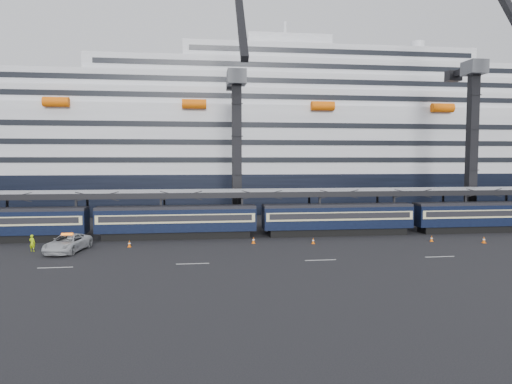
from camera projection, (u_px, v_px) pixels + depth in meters
ground at (438, 248)px, 48.83m from camera, size 260.00×260.00×0.00m
train at (363, 217)px, 58.00m from camera, size 133.05×3.00×4.05m
canopy at (386, 191)px, 62.32m from camera, size 130.00×6.25×5.53m
cruise_ship at (318, 146)px, 93.35m from camera, size 214.09×28.84×34.00m
crane_dark_near at (237, 142)px, 63.90m from camera, size 4.50×17.75×35.08m
crane_dark_mid at (474, 134)px, 67.18m from camera, size 4.50×18.24×39.64m
pickup_truck at (67, 243)px, 46.99m from camera, size 4.06×6.85×1.79m
worker at (32, 243)px, 47.20m from camera, size 0.73×0.58×1.76m
traffic_cone_a at (129, 244)px, 49.60m from camera, size 0.39×0.39×0.77m
traffic_cone_b at (253, 240)px, 51.80m from camera, size 0.38×0.38×0.77m
traffic_cone_c at (313, 241)px, 51.59m from camera, size 0.36×0.36×0.72m
traffic_cone_d at (432, 238)px, 52.98m from camera, size 0.37×0.37×0.74m
traffic_cone_e at (484, 240)px, 52.00m from camera, size 0.39×0.39×0.79m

